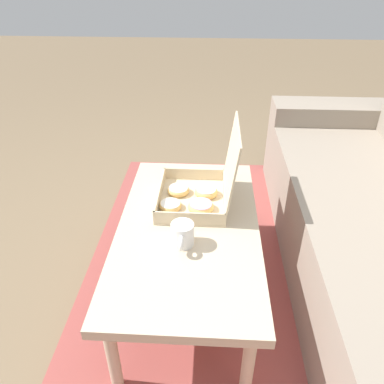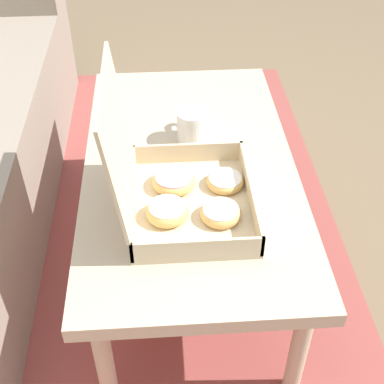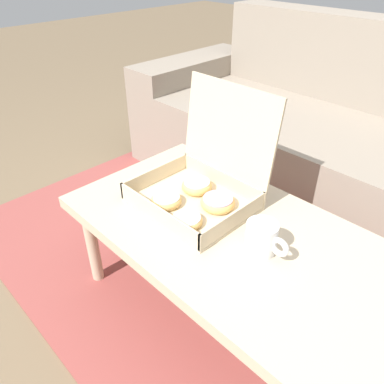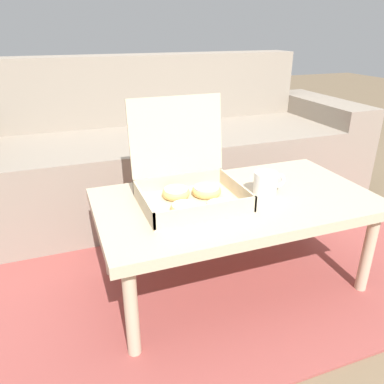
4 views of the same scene
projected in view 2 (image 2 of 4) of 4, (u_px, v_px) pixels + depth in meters
name	position (u px, v px, depth m)	size (l,w,h in m)	color
ground_plane	(153.00, 261.00, 1.73)	(12.00, 12.00, 0.00)	#756047
area_rug	(60.00, 265.00, 1.72)	(2.48, 1.87, 0.01)	#994742
coffee_table	(190.00, 174.00, 1.51)	(1.06, 0.58, 0.40)	#C6B293
pastry_box	(178.00, 187.00, 1.31)	(0.37, 0.34, 0.36)	beige
coffee_mug	(192.00, 125.00, 1.54)	(0.13, 0.09, 0.09)	white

